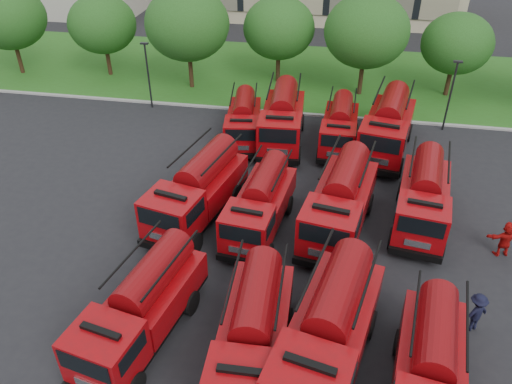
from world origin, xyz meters
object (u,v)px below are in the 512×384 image
fire_truck_3 (430,370)px  firefighter_5 (500,254)px  fire_truck_9 (282,118)px  fire_truck_4 (198,190)px  fire_truck_8 (243,121)px  fire_truck_6 (340,201)px  fire_truck_11 (388,126)px  fire_truck_10 (340,126)px  fire_truck_7 (423,197)px  firefighter_4 (177,268)px  fire_truck_0 (142,307)px  firefighter_3 (470,328)px  fire_truck_2 (329,331)px  fire_truck_1 (253,336)px  fire_truck_5 (260,204)px

fire_truck_3 → firefighter_5: bearing=71.8°
fire_truck_3 → fire_truck_9: 20.10m
fire_truck_4 → fire_truck_8: (0.64, 9.14, -0.28)m
fire_truck_4 → fire_truck_6: (7.50, 0.23, 0.03)m
fire_truck_8 → fire_truck_11: bearing=-7.3°
fire_truck_10 → firefighter_5: bearing=-47.3°
fire_truck_7 → firefighter_4: 13.23m
fire_truck_0 → fire_truck_11: (10.21, 17.53, 0.20)m
firefighter_4 → firefighter_5: size_ratio=0.76×
fire_truck_4 → firefighter_3: (13.31, -5.56, -1.75)m
fire_truck_2 → firefighter_4: 8.67m
fire_truck_1 → fire_truck_7: 12.74m
fire_truck_8 → fire_truck_7: bearing=-42.0°
fire_truck_1 → fire_truck_10: (2.52, 18.30, -0.18)m
fire_truck_3 → fire_truck_6: bearing=119.6°
firefighter_3 → fire_truck_5: bearing=-57.5°
fire_truck_6 → fire_truck_7: size_ratio=1.08×
fire_truck_8 → fire_truck_1: bearing=-85.6°
fire_truck_0 → fire_truck_1: bearing=3.4°
fire_truck_6 → fire_truck_8: size_ratio=1.22×
fire_truck_3 → fire_truck_7: bearing=95.2°
fire_truck_2 → firefighter_4: size_ratio=5.61×
firefighter_3 → firefighter_4: firefighter_3 is taller
fire_truck_2 → fire_truck_4: size_ratio=1.03×
fire_truck_2 → fire_truck_4: fire_truck_2 is taller
fire_truck_4 → fire_truck_7: (11.78, 1.60, -0.09)m
fire_truck_3 → fire_truck_5: fire_truck_3 is taller
fire_truck_6 → firefighter_4: size_ratio=5.50×
fire_truck_2 → fire_truck_9: (-4.11, 17.66, -0.03)m
fire_truck_7 → firefighter_3: bearing=-69.2°
fire_truck_6 → fire_truck_10: bearing=102.3°
fire_truck_0 → fire_truck_10: fire_truck_0 is taller
fire_truck_2 → fire_truck_9: bearing=115.4°
fire_truck_8 → firefighter_3: (12.67, -14.70, -1.46)m
fire_truck_2 → fire_truck_4: bearing=143.9°
fire_truck_1 → fire_truck_8: bearing=100.4°
fire_truck_11 → fire_truck_7: bearing=-68.1°
fire_truck_7 → fire_truck_1: bearing=-115.5°
fire_truck_4 → fire_truck_7: 11.89m
firefighter_3 → fire_truck_4: bearing=-52.7°
fire_truck_0 → fire_truck_1: (4.61, -0.66, 0.04)m
fire_truck_3 → fire_truck_10: 19.00m
fire_truck_2 → fire_truck_6: fire_truck_2 is taller
fire_truck_8 → fire_truck_11: (9.58, 0.12, 0.37)m
fire_truck_9 → firefighter_3: size_ratio=4.15×
fire_truck_6 → fire_truck_9: fire_truck_6 is taller
fire_truck_0 → firefighter_5: 17.55m
fire_truck_5 → firefighter_4: (-3.44, -3.77, -1.57)m
fire_truck_7 → firefighter_5: bearing=-18.9°
firefighter_4 → firefighter_5: bearing=-150.6°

